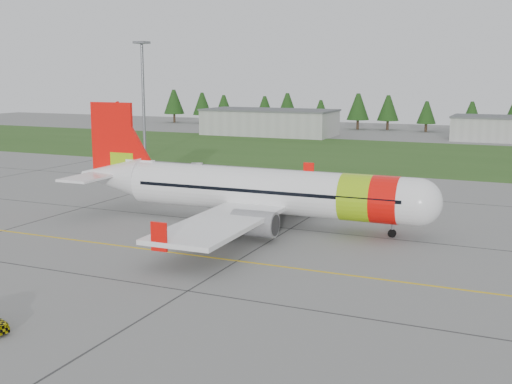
% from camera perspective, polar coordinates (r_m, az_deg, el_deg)
% --- Properties ---
extents(ground, '(320.00, 320.00, 0.00)m').
position_cam_1_polar(ground, '(50.75, -16.00, -6.96)').
color(ground, gray).
rests_on(ground, ground).
extents(aircraft, '(39.15, 35.92, 11.87)m').
position_cam_1_polar(aircraft, '(63.64, 0.30, 0.11)').
color(aircraft, white).
rests_on(aircraft, ground).
extents(service_van, '(2.18, 2.14, 4.82)m').
position_cam_1_polar(service_van, '(97.28, -5.32, 3.04)').
color(service_van, silver).
rests_on(service_van, ground).
extents(grass_strip, '(320.00, 50.00, 0.03)m').
position_cam_1_polar(grass_strip, '(123.89, 9.01, 3.42)').
color(grass_strip, '#30561E').
rests_on(grass_strip, ground).
extents(taxi_guideline, '(120.00, 0.25, 0.02)m').
position_cam_1_polar(taxi_guideline, '(56.83, -10.83, -4.86)').
color(taxi_guideline, gold).
rests_on(taxi_guideline, ground).
extents(hangar_west, '(32.00, 14.00, 6.00)m').
position_cam_1_polar(hangar_west, '(159.71, 1.19, 6.16)').
color(hangar_west, '#A8A8A3').
rests_on(hangar_west, ground).
extents(hangar_east, '(24.00, 12.00, 5.20)m').
position_cam_1_polar(hangar_east, '(155.51, 21.53, 5.18)').
color(hangar_east, '#A8A8A3').
rests_on(hangar_east, ground).
extents(floodlight_mast, '(0.50, 0.50, 20.00)m').
position_cam_1_polar(floodlight_mast, '(114.31, -9.97, 7.84)').
color(floodlight_mast, slate).
rests_on(floodlight_mast, ground).
extents(treeline, '(160.00, 8.00, 10.00)m').
position_cam_1_polar(treeline, '(177.99, 13.78, 6.95)').
color(treeline, '#1C3F14').
rests_on(treeline, ground).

